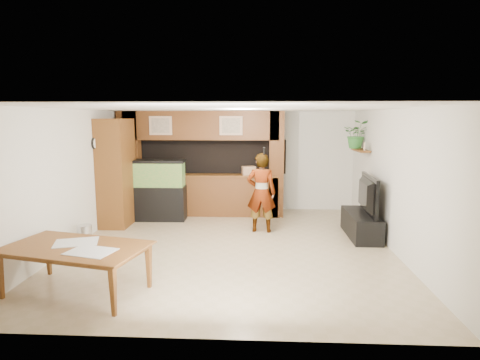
# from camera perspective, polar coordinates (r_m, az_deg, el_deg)

# --- Properties ---
(floor) EXTENTS (6.50, 6.50, 0.00)m
(floor) POSITION_cam_1_polar(r_m,az_deg,el_deg) (7.77, -1.35, -9.43)
(floor) COLOR tan
(floor) RESTS_ON ground
(ceiling) EXTENTS (6.50, 6.50, 0.00)m
(ceiling) POSITION_cam_1_polar(r_m,az_deg,el_deg) (7.38, -1.42, 10.11)
(ceiling) COLOR white
(ceiling) RESTS_ON wall_back
(wall_back) EXTENTS (6.00, 0.00, 6.00)m
(wall_back) POSITION_cam_1_polar(r_m,az_deg,el_deg) (10.68, -0.08, 2.74)
(wall_back) COLOR beige
(wall_back) RESTS_ON floor
(wall_left) EXTENTS (0.00, 6.50, 6.50)m
(wall_left) POSITION_cam_1_polar(r_m,az_deg,el_deg) (8.25, -22.64, 0.24)
(wall_left) COLOR beige
(wall_left) RESTS_ON floor
(wall_right) EXTENTS (0.00, 6.50, 6.50)m
(wall_right) POSITION_cam_1_polar(r_m,az_deg,el_deg) (7.84, 21.06, -0.09)
(wall_right) COLOR beige
(wall_right) RESTS_ON floor
(partition) EXTENTS (4.20, 0.99, 2.60)m
(partition) POSITION_cam_1_polar(r_m,az_deg,el_deg) (10.17, -5.61, 2.46)
(partition) COLOR brown
(partition) RESTS_ON floor
(wall_clock) EXTENTS (0.05, 0.25, 0.25)m
(wall_clock) POSITION_cam_1_polar(r_m,az_deg,el_deg) (9.09, -19.96, 4.93)
(wall_clock) COLOR black
(wall_clock) RESTS_ON wall_left
(wall_shelf) EXTENTS (0.25, 0.90, 0.04)m
(wall_shelf) POSITION_cam_1_polar(r_m,az_deg,el_deg) (9.61, 16.76, 4.08)
(wall_shelf) COLOR brown
(wall_shelf) RESTS_ON wall_right
(pantry_cabinet) EXTENTS (0.60, 0.99, 2.42)m
(pantry_cabinet) POSITION_cam_1_polar(r_m,az_deg,el_deg) (9.48, -17.19, 1.01)
(pantry_cabinet) COLOR brown
(pantry_cabinet) RESTS_ON floor
(trash_can) EXTENTS (0.27, 0.27, 0.49)m
(trash_can) POSITION_cam_1_polar(r_m,az_deg,el_deg) (7.99, -21.20, -7.69)
(trash_can) COLOR #B2B2B7
(trash_can) RESTS_ON floor
(aquarium) EXTENTS (1.31, 0.49, 1.46)m
(aquarium) POSITION_cam_1_polar(r_m,az_deg,el_deg) (9.78, -11.61, -1.50)
(aquarium) COLOR black
(aquarium) RESTS_ON floor
(tv_stand) EXTENTS (0.54, 1.48, 0.49)m
(tv_stand) POSITION_cam_1_polar(r_m,az_deg,el_deg) (8.71, 16.83, -6.10)
(tv_stand) COLOR black
(tv_stand) RESTS_ON floor
(television) EXTENTS (0.24, 1.37, 0.78)m
(television) POSITION_cam_1_polar(r_m,az_deg,el_deg) (8.57, 17.02, -1.98)
(television) COLOR black
(television) RESTS_ON tv_stand
(photo_frame) EXTENTS (0.05, 0.14, 0.18)m
(photo_frame) POSITION_cam_1_polar(r_m,az_deg,el_deg) (9.30, 17.26, 4.58)
(photo_frame) COLOR tan
(photo_frame) RESTS_ON wall_shelf
(potted_plant) EXTENTS (0.70, 0.65, 0.66)m
(potted_plant) POSITION_cam_1_polar(r_m,az_deg,el_deg) (9.87, 16.28, 6.24)
(potted_plant) COLOR #2D6F2C
(potted_plant) RESTS_ON wall_shelf
(person) EXTENTS (0.66, 0.47, 1.71)m
(person) POSITION_cam_1_polar(r_m,az_deg,el_deg) (8.57, 3.04, -1.82)
(person) COLOR tan
(person) RESTS_ON floor
(microphone) EXTENTS (0.04, 0.11, 0.17)m
(microphone) POSITION_cam_1_polar(r_m,az_deg,el_deg) (8.29, 3.44, 4.13)
(microphone) COLOR black
(microphone) RESTS_ON person
(dining_table) EXTENTS (2.14, 1.50, 0.68)m
(dining_table) POSITION_cam_1_polar(r_m,az_deg,el_deg) (6.13, -22.41, -11.83)
(dining_table) COLOR brown
(dining_table) RESTS_ON floor
(newspaper_a) EXTENTS (0.69, 0.57, 0.01)m
(newspaper_a) POSITION_cam_1_polar(r_m,az_deg,el_deg) (5.73, -20.45, -9.51)
(newspaper_a) COLOR silver
(newspaper_a) RESTS_ON dining_table
(newspaper_b) EXTENTS (0.69, 0.58, 0.01)m
(newspaper_b) POSITION_cam_1_polar(r_m,az_deg,el_deg) (6.21, -22.26, -8.20)
(newspaper_b) COLOR silver
(newspaper_b) RESTS_ON dining_table
(counter_box) EXTENTS (0.36, 0.29, 0.21)m
(counter_box) POSITION_cam_1_polar(r_m,az_deg,el_deg) (9.90, 1.25, 1.35)
(counter_box) COLOR #A77B5B
(counter_box) RESTS_ON partition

